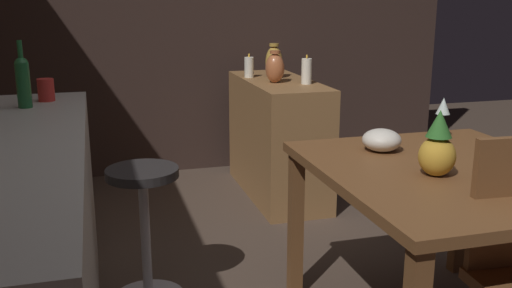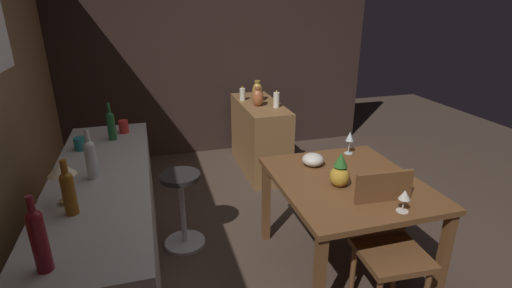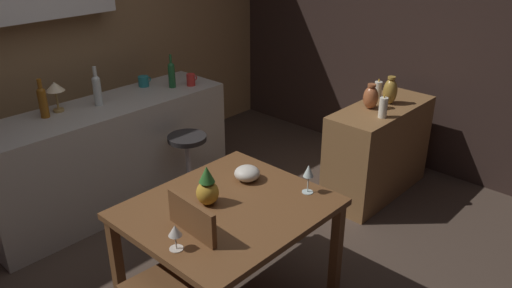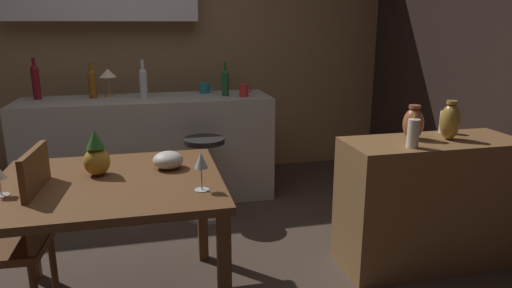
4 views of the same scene
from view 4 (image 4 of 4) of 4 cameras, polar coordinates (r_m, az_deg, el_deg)
ground_plane at (r=3.01m, az=-13.17°, el=-15.79°), size 9.00×9.00×0.00m
wall_kitchen_back at (r=4.67m, az=-15.20°, el=13.14°), size 5.20×0.33×2.60m
wall_side_right at (r=3.82m, az=27.80°, el=10.00°), size 0.10×4.40×2.60m
dining_table at (r=2.47m, az=-17.77°, el=-6.31°), size 1.13×0.98×0.74m
kitchen_counter at (r=4.08m, az=-13.17°, el=-0.62°), size 2.10×0.60×0.90m
sideboard_cabinet at (r=3.11m, az=20.62°, el=-6.88°), size 1.10×0.44×0.82m
chair_near_window at (r=2.54m, az=-27.51°, el=-9.98°), size 0.43×0.43×0.94m
bar_stool at (r=3.63m, az=-6.38°, el=-3.93°), size 0.34×0.34×0.65m
wine_glass_left at (r=2.16m, az=-6.88°, el=-2.28°), size 0.07×0.07×0.19m
pineapple_centerpiece at (r=2.51m, az=-19.31°, el=-1.42°), size 0.13×0.13×0.25m
fruit_bowl at (r=2.54m, az=-10.93°, el=-1.98°), size 0.17×0.17×0.10m
wine_bottle_ruby at (r=4.19m, az=-25.82°, el=7.13°), size 0.06×0.06×0.34m
wine_bottle_clear at (r=4.00m, az=-13.90°, el=7.64°), size 0.07×0.07×0.32m
wine_bottle_amber at (r=4.09m, az=-19.81°, el=7.27°), size 0.07×0.07×0.30m
wine_bottle_green at (r=3.98m, az=-3.86°, el=7.79°), size 0.06×0.06×0.30m
cup_teal at (r=4.17m, az=-6.44°, el=6.98°), size 0.13×0.09×0.09m
cup_red at (r=3.94m, az=-1.50°, el=6.69°), size 0.11×0.08×0.11m
counter_lamp at (r=4.11m, az=-18.02°, el=8.19°), size 0.15×0.15×0.24m
pillar_candle_tall at (r=3.20m, az=22.51°, el=2.55°), size 0.07×0.07×0.17m
pillar_candle_short at (r=2.75m, az=19.05°, el=1.26°), size 0.07×0.07×0.19m
vase_brass at (r=3.03m, az=23.09°, el=2.63°), size 0.12×0.12×0.24m
vase_copper at (r=2.96m, az=19.06°, el=2.47°), size 0.13×0.13×0.21m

